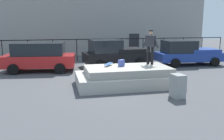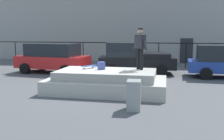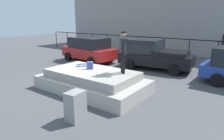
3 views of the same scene
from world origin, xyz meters
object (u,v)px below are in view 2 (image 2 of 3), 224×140
Objects in this scene: skateboard at (90,66)px; car_red_hatchback_near at (53,57)px; skateboarder at (140,46)px; backpack at (101,66)px; car_black_pickup_mid at (135,58)px; utility_box at (134,95)px.

car_red_hatchback_near is at bearing 130.53° from skateboard.
skateboard is at bearing -49.47° from car_red_hatchback_near.
skateboarder is 0.38× the size of car_red_hatchback_near.
skateboarder reaches higher than skateboard.
backpack is 0.07× the size of car_red_hatchback_near.
backpack is 5.20m from car_black_pickup_mid.
car_red_hatchback_near is 4.73× the size of utility_box.
car_red_hatchback_near is 9.14m from utility_box.
car_black_pickup_mid reaches higher than backpack.
skateboarder reaches higher than backpack.
backpack is at bearing -46.88° from car_red_hatchback_near.
car_red_hatchback_near reaches higher than backpack.
car_black_pickup_mid is at bearing 99.25° from skateboarder.
skateboard is 5.50m from car_red_hatchback_near.
skateboarder reaches higher than utility_box.
backpack is 0.34× the size of utility_box.
skateboard is 5.07m from car_black_pickup_mid.
utility_box is at bearing -51.05° from skateboard.
skateboard is (-2.19, -0.04, -0.91)m from skateboarder.
skateboard is 0.17× the size of car_red_hatchback_near.
car_black_pickup_mid is (0.81, 5.14, -0.15)m from backpack.
skateboard is 0.81× the size of utility_box.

